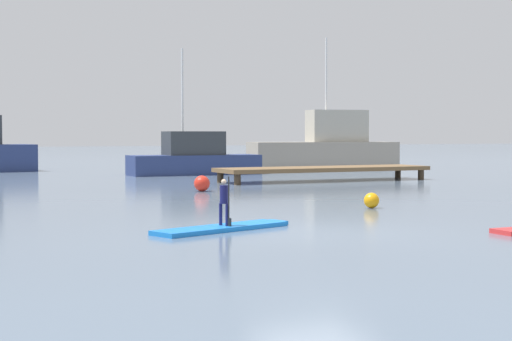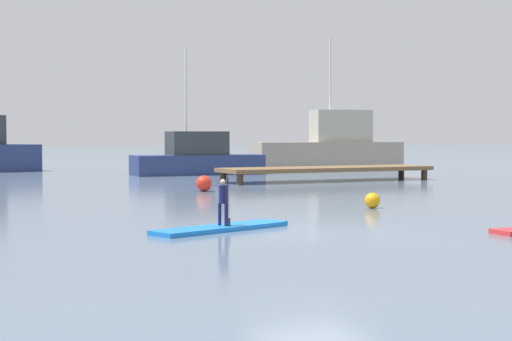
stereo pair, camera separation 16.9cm
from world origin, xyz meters
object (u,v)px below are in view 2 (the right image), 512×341
Objects in this scene: paddleboard_near at (223,228)px; mooring_buoy_near at (204,183)px; paddler_child_solo at (223,200)px; fishing_boat_green_midground at (198,158)px; motor_boat_small_navy at (330,148)px; mooring_buoy_mid at (372,200)px.

mooring_buoy_near is at bearing 70.92° from paddleboard_near.
paddler_child_solo is 0.16× the size of fishing_boat_green_midground.
paddleboard_near is 0.38× the size of motor_boat_small_navy.
paddler_child_solo reaches higher than mooring_buoy_near.
motor_boat_small_navy is (10.17, 3.97, 0.37)m from fishing_boat_green_midground.
paddleboard_near is 0.62m from paddler_child_solo.
motor_boat_small_navy is 21.15× the size of mooring_buoy_mid.
paddleboard_near is at bearing -123.93° from motor_boat_small_navy.
fishing_boat_green_midground is at bearing 70.72° from paddleboard_near.
paddleboard_near is at bearing -109.28° from fishing_boat_green_midground.
motor_boat_small_navy is at bearing 21.32° from fishing_boat_green_midground.
paddleboard_near is 0.52× the size of fishing_boat_green_midground.
mooring_buoy_near reaches higher than mooring_buoy_mid.
mooring_buoy_near is (3.98, 11.54, -0.38)m from paddler_child_solo.
motor_boat_small_navy is (18.29, 27.22, 0.56)m from paddler_child_solo.
mooring_buoy_mid is at bearing 27.95° from paddleboard_near.
mooring_buoy_near is 8.62m from mooring_buoy_mid.
paddler_child_solo is at bearing -151.93° from mooring_buoy_mid.
fishing_boat_green_midground is 0.73× the size of motor_boat_small_navy.
motor_boat_small_navy reaches higher than fishing_boat_green_midground.
motor_boat_small_navy is at bearing 56.10° from paddler_child_solo.
paddler_child_solo is at bearing -109.01° from mooring_buoy_near.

